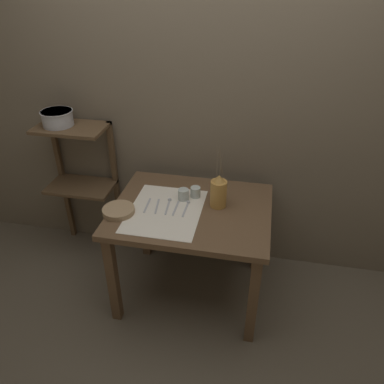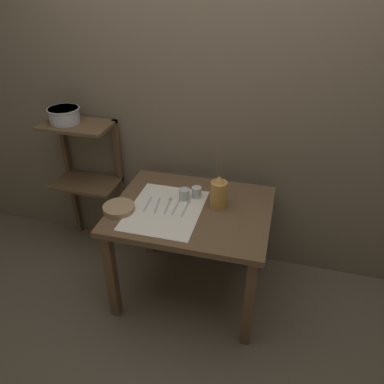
# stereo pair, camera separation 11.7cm
# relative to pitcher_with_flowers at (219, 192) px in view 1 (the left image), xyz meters

# --- Properties ---
(ground_plane) EXTENTS (12.00, 12.00, 0.00)m
(ground_plane) POSITION_rel_pitcher_with_flowers_xyz_m (-0.16, -0.06, -0.84)
(ground_plane) COLOR brown
(stone_wall_back) EXTENTS (7.00, 0.06, 2.40)m
(stone_wall_back) POSITION_rel_pitcher_with_flowers_xyz_m (-0.16, 0.45, 0.36)
(stone_wall_back) COLOR #6B5E4C
(stone_wall_back) RESTS_ON ground_plane
(wooden_table) EXTENTS (1.01, 0.80, 0.73)m
(wooden_table) POSITION_rel_pitcher_with_flowers_xyz_m (-0.16, -0.06, -0.21)
(wooden_table) COLOR brown
(wooden_table) RESTS_ON ground_plane
(wooden_shelf_unit) EXTENTS (0.50, 0.30, 1.09)m
(wooden_shelf_unit) POSITION_rel_pitcher_with_flowers_xyz_m (-1.09, 0.29, -0.08)
(wooden_shelf_unit) COLOR brown
(wooden_shelf_unit) RESTS_ON ground_plane
(linen_cloth) EXTENTS (0.45, 0.56, 0.00)m
(linen_cloth) POSITION_rel_pitcher_with_flowers_xyz_m (-0.32, -0.13, -0.10)
(linen_cloth) COLOR silver
(linen_cloth) RESTS_ON wooden_table
(pitcher_with_flowers) EXTENTS (0.10, 0.10, 0.42)m
(pitcher_with_flowers) POSITION_rel_pitcher_with_flowers_xyz_m (0.00, 0.00, 0.00)
(pitcher_with_flowers) COLOR #B7843D
(pitcher_with_flowers) RESTS_ON wooden_table
(wooden_bowl) EXTENTS (0.20, 0.20, 0.04)m
(wooden_bowl) POSITION_rel_pitcher_with_flowers_xyz_m (-0.60, -0.21, -0.09)
(wooden_bowl) COLOR #9E7F5B
(wooden_bowl) RESTS_ON wooden_table
(glass_tumbler_near) EXTENTS (0.07, 0.07, 0.07)m
(glass_tumbler_near) POSITION_rel_pitcher_with_flowers_xyz_m (-0.23, 0.03, -0.07)
(glass_tumbler_near) COLOR #B7C1BC
(glass_tumbler_near) RESTS_ON wooden_table
(glass_tumbler_far) EXTENTS (0.07, 0.07, 0.07)m
(glass_tumbler_far) POSITION_rel_pitcher_with_flowers_xyz_m (-0.17, 0.07, -0.07)
(glass_tumbler_far) COLOR #B7C1BC
(glass_tumbler_far) RESTS_ON wooden_table
(knife_center) EXTENTS (0.02, 0.17, 0.00)m
(knife_center) POSITION_rel_pitcher_with_flowers_xyz_m (-0.45, -0.10, -0.10)
(knife_center) COLOR #A8A8AD
(knife_center) RESTS_ON wooden_table
(fork_inner) EXTENTS (0.03, 0.17, 0.00)m
(fork_inner) POSITION_rel_pitcher_with_flowers_xyz_m (-0.38, -0.09, -0.10)
(fork_inner) COLOR #A8A8AD
(fork_inner) RESTS_ON wooden_table
(spoon_inner) EXTENTS (0.03, 0.18, 0.02)m
(spoon_inner) POSITION_rel_pitcher_with_flowers_xyz_m (-0.32, -0.04, -0.10)
(spoon_inner) COLOR #A8A8AD
(spoon_inner) RESTS_ON wooden_table
(fork_outer) EXTENTS (0.01, 0.17, 0.00)m
(fork_outer) POSITION_rel_pitcher_with_flowers_xyz_m (-0.26, -0.09, -0.10)
(fork_outer) COLOR #A8A8AD
(fork_outer) RESTS_ON wooden_table
(spoon_outer) EXTENTS (0.02, 0.18, 0.02)m
(spoon_outer) POSITION_rel_pitcher_with_flowers_xyz_m (-0.19, -0.04, -0.10)
(spoon_outer) COLOR #A8A8AD
(spoon_outer) RESTS_ON wooden_table
(metal_pot_large) EXTENTS (0.22, 0.22, 0.11)m
(metal_pot_large) POSITION_rel_pitcher_with_flowers_xyz_m (-1.18, 0.25, 0.31)
(metal_pot_large) COLOR #A8A8AD
(metal_pot_large) RESTS_ON wooden_shelf_unit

